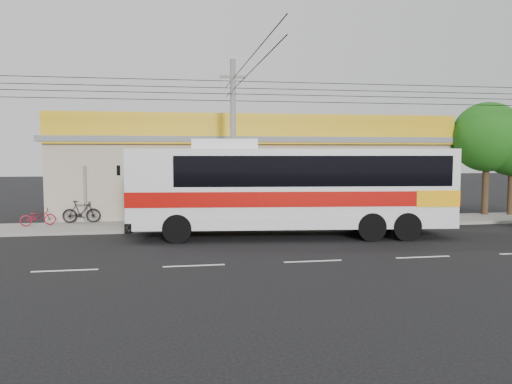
{
  "coord_description": "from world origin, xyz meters",
  "views": [
    {
      "loc": [
        -4.65,
        -18.56,
        3.71
      ],
      "look_at": [
        -1.2,
        2.0,
        2.01
      ],
      "focal_mm": 35.0,
      "sensor_mm": 36.0,
      "label": 1
    }
  ],
  "objects_px": {
    "coach_bus": "(296,185)",
    "utility_pole": "(233,90)",
    "tree_far": "(490,139)",
    "motorbike_red": "(38,217)",
    "motorbike_dark": "(82,212)"
  },
  "relations": [
    {
      "from": "motorbike_red",
      "to": "utility_pole",
      "type": "bearing_deg",
      "value": -121.15
    },
    {
      "from": "motorbike_red",
      "to": "tree_far",
      "type": "height_order",
      "value": "tree_far"
    },
    {
      "from": "coach_bus",
      "to": "motorbike_red",
      "type": "distance_m",
      "value": 12.53
    },
    {
      "from": "motorbike_red",
      "to": "tree_far",
      "type": "xyz_separation_m",
      "value": [
        24.03,
        0.4,
        3.81
      ]
    },
    {
      "from": "coach_bus",
      "to": "motorbike_red",
      "type": "bearing_deg",
      "value": 166.5
    },
    {
      "from": "utility_pole",
      "to": "tree_far",
      "type": "distance_m",
      "value": 15.2
    },
    {
      "from": "utility_pole",
      "to": "motorbike_red",
      "type": "bearing_deg",
      "value": 167.05
    },
    {
      "from": "motorbike_dark",
      "to": "utility_pole",
      "type": "height_order",
      "value": "utility_pole"
    },
    {
      "from": "coach_bus",
      "to": "motorbike_red",
      "type": "height_order",
      "value": "coach_bus"
    },
    {
      "from": "tree_far",
      "to": "utility_pole",
      "type": "bearing_deg",
      "value": -170.37
    },
    {
      "from": "motorbike_red",
      "to": "motorbike_dark",
      "type": "height_order",
      "value": "motorbike_dark"
    },
    {
      "from": "utility_pole",
      "to": "motorbike_dark",
      "type": "bearing_deg",
      "value": 159.12
    },
    {
      "from": "motorbike_dark",
      "to": "utility_pole",
      "type": "relative_size",
      "value": 0.05
    },
    {
      "from": "motorbike_red",
      "to": "tree_far",
      "type": "distance_m",
      "value": 24.33
    },
    {
      "from": "coach_bus",
      "to": "utility_pole",
      "type": "bearing_deg",
      "value": 146.26
    }
  ]
}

